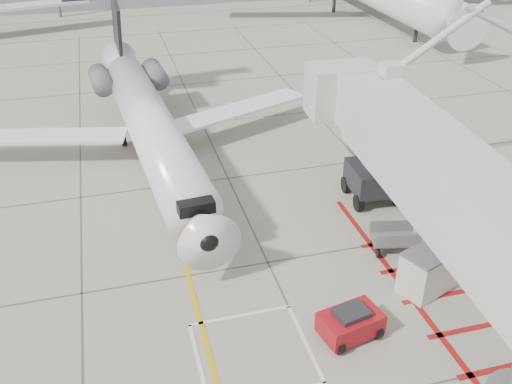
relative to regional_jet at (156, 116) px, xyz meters
name	(u,v)px	position (x,y,z in m)	size (l,w,h in m)	color
ground_plane	(297,324)	(3.56, -13.12, -3.72)	(260.00, 260.00, 0.00)	gray
regional_jet	(156,116)	(0.00, 0.00, 0.00)	(22.50, 28.37, 7.44)	white
jet_bridge	(441,192)	(9.97, -11.62, 0.34)	(9.62, 20.30, 8.12)	silver
pushback_tug	(350,322)	(5.27, -14.22, -3.06)	(2.24, 1.40, 1.31)	maroon
baggage_cart	(394,239)	(9.34, -9.72, -3.08)	(2.02, 1.28, 1.28)	#5C5C61
ground_power_unit	(430,270)	(9.48, -12.52, -2.77)	(2.40, 1.40, 1.90)	beige
cone_nose	(208,229)	(1.47, -6.14, -3.50)	(0.32, 0.32, 0.44)	#F0560C
cone_side	(209,214)	(1.75, -4.89, -3.50)	(0.32, 0.32, 0.44)	#FF530D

